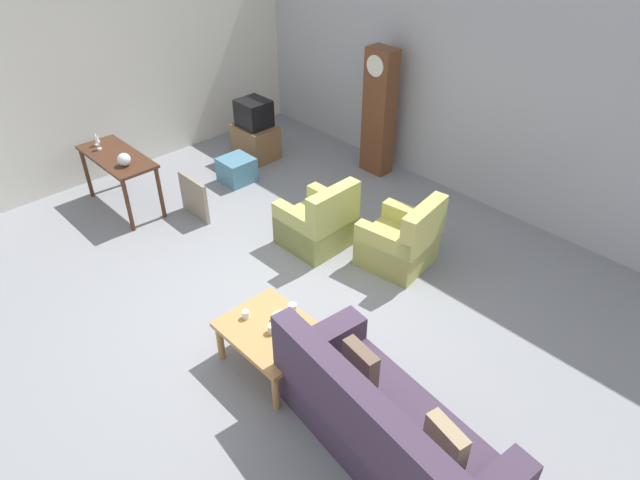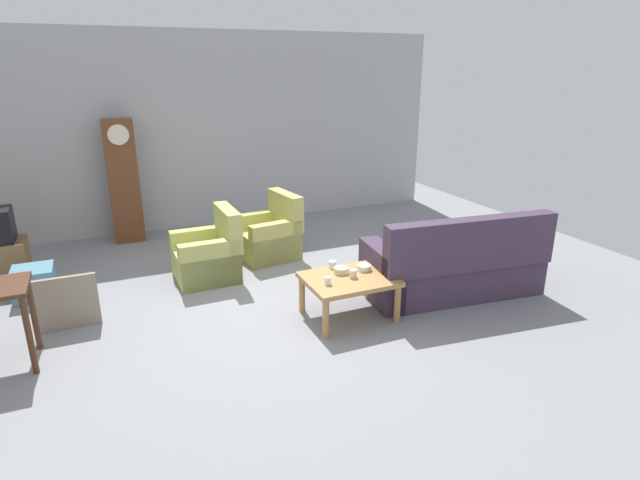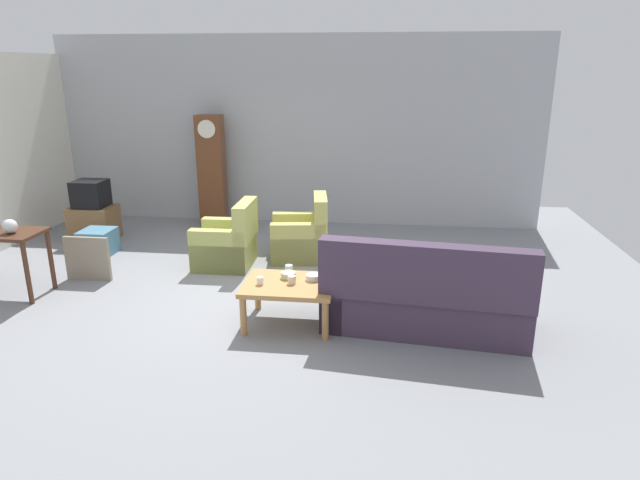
# 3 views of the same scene
# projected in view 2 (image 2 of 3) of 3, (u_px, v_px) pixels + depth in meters

# --- Properties ---
(ground_plane) EXTENTS (10.40, 10.40, 0.00)m
(ground_plane) POSITION_uv_depth(u_px,v_px,m) (279.00, 305.00, 6.02)
(ground_plane) COLOR gray
(garage_door_wall) EXTENTS (8.40, 0.16, 3.20)m
(garage_door_wall) POSITION_uv_depth(u_px,v_px,m) (205.00, 131.00, 8.62)
(garage_door_wall) COLOR #ADAFB5
(garage_door_wall) RESTS_ON ground_plane
(couch_floral) EXTENTS (2.18, 1.10, 1.04)m
(couch_floral) POSITION_uv_depth(u_px,v_px,m) (455.00, 267.00, 6.18)
(couch_floral) COLOR #423347
(couch_floral) RESTS_ON ground_plane
(armchair_olive_near) EXTENTS (0.80, 0.77, 0.92)m
(armchair_olive_near) POSITION_uv_depth(u_px,v_px,m) (209.00, 256.00, 6.67)
(armchair_olive_near) COLOR tan
(armchair_olive_near) RESTS_ON ground_plane
(armchair_olive_far) EXTENTS (0.89, 0.87, 0.92)m
(armchair_olive_far) POSITION_uv_depth(u_px,v_px,m) (270.00, 237.00, 7.43)
(armchair_olive_far) COLOR tan
(armchair_olive_far) RESTS_ON ground_plane
(coffee_table_wood) EXTENTS (0.96, 0.76, 0.47)m
(coffee_table_wood) POSITION_uv_depth(u_px,v_px,m) (349.00, 283.00, 5.61)
(coffee_table_wood) COLOR #B27F47
(coffee_table_wood) RESTS_ON ground_plane
(grandfather_clock) EXTENTS (0.44, 0.30, 1.90)m
(grandfather_clock) POSITION_uv_depth(u_px,v_px,m) (124.00, 181.00, 7.91)
(grandfather_clock) COLOR brown
(grandfather_clock) RESTS_ON ground_plane
(framed_picture_leaning) EXTENTS (0.60, 0.05, 0.58)m
(framed_picture_leaning) POSITION_uv_depth(u_px,v_px,m) (68.00, 303.00, 5.40)
(framed_picture_leaning) COLOR gray
(framed_picture_leaning) RESTS_ON ground_plane
(storage_box_blue) EXTENTS (0.46, 0.46, 0.37)m
(storage_box_blue) POSITION_uv_depth(u_px,v_px,m) (34.00, 283.00, 6.15)
(storage_box_blue) COLOR teal
(storage_box_blue) RESTS_ON ground_plane
(cup_white_porcelain) EXTENTS (0.07, 0.07, 0.08)m
(cup_white_porcelain) POSITION_uv_depth(u_px,v_px,m) (328.00, 281.00, 5.39)
(cup_white_porcelain) COLOR white
(cup_white_porcelain) RESTS_ON coffee_table_wood
(cup_blue_rimmed) EXTENTS (0.08, 0.08, 0.09)m
(cup_blue_rimmed) POSITION_uv_depth(u_px,v_px,m) (333.00, 265.00, 5.82)
(cup_blue_rimmed) COLOR silver
(cup_blue_rimmed) RESTS_ON coffee_table_wood
(cup_cream_tall) EXTENTS (0.09, 0.09, 0.09)m
(cup_cream_tall) POSITION_uv_depth(u_px,v_px,m) (353.00, 274.00, 5.57)
(cup_cream_tall) COLOR beige
(cup_cream_tall) RESTS_ON coffee_table_wood
(bowl_white_stacked) EXTENTS (0.16, 0.16, 0.06)m
(bowl_white_stacked) POSITION_uv_depth(u_px,v_px,m) (364.00, 268.00, 5.77)
(bowl_white_stacked) COLOR white
(bowl_white_stacked) RESTS_ON coffee_table_wood
(bowl_shallow_green) EXTENTS (0.17, 0.17, 0.07)m
(bowl_shallow_green) POSITION_uv_depth(u_px,v_px,m) (341.00, 270.00, 5.69)
(bowl_shallow_green) COLOR #B2C69E
(bowl_shallow_green) RESTS_ON coffee_table_wood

